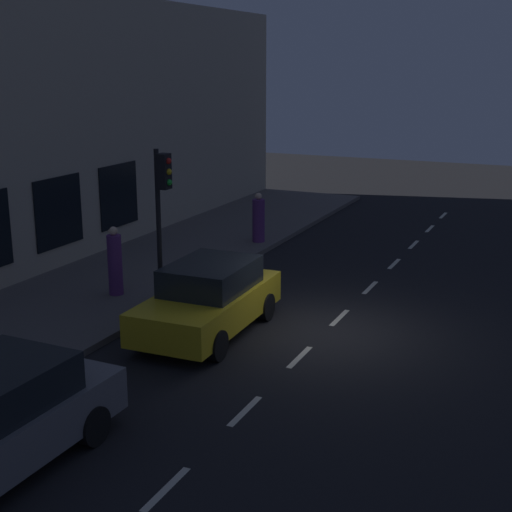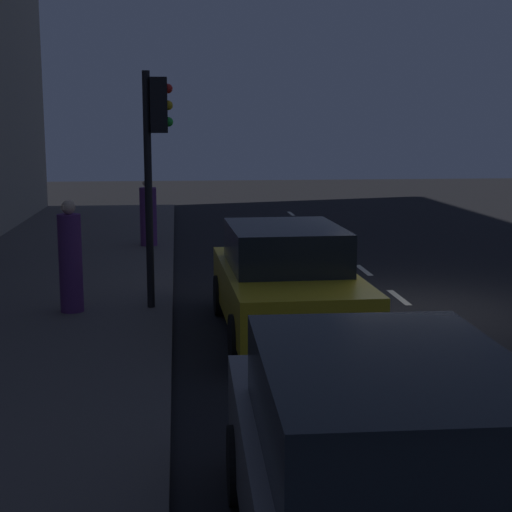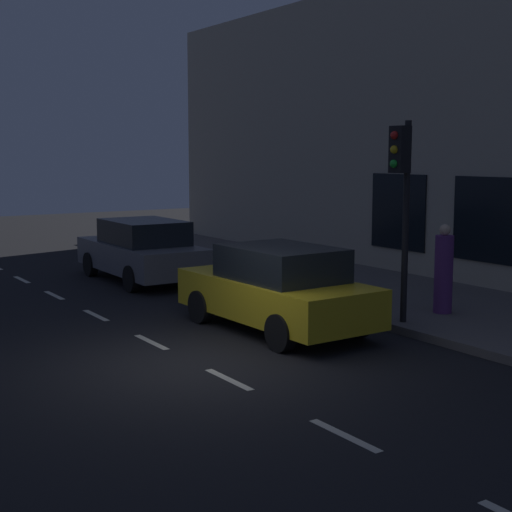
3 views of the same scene
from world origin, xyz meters
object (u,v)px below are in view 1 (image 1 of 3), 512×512
object	(u,v)px
pedestrian_0	(115,263)
pedestrian_1	(259,220)
traffic_light	(162,193)
parked_car_1	(209,299)

from	to	relation	value
pedestrian_0	pedestrian_1	bearing A→B (deg)	-53.95
traffic_light	pedestrian_1	xyz separation A→B (m)	(0.38, -6.42, -1.92)
parked_car_1	pedestrian_1	xyz separation A→B (m)	(2.26, -7.65, 0.09)
pedestrian_0	pedestrian_1	distance (m)	6.65
pedestrian_0	pedestrian_1	size ratio (longest dim) A/B	1.09
parked_car_1	pedestrian_0	bearing A→B (deg)	-19.87
traffic_light	pedestrian_0	xyz separation A→B (m)	(1.34, 0.16, -1.84)
pedestrian_0	traffic_light	bearing A→B (deg)	-128.78
pedestrian_1	traffic_light	bearing A→B (deg)	179.49
pedestrian_1	parked_car_1	bearing A→B (deg)	-167.44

